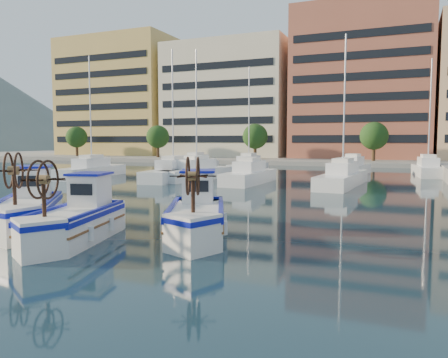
# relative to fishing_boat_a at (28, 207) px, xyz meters

# --- Properties ---
(ground) EXTENTS (300.00, 300.00, 0.00)m
(ground) POSITION_rel_fishing_boat_a_xyz_m (5.36, 0.15, -0.85)
(ground) COLOR #1B3446
(ground) RESTS_ON ground
(waterfront) EXTENTS (180.00, 40.00, 25.60)m
(waterfront) POSITION_rel_fishing_boat_a_xyz_m (14.60, 65.20, 10.24)
(waterfront) COLOR gray
(waterfront) RESTS_ON ground
(yacht_marina) EXTENTS (40.52, 23.12, 11.50)m
(yacht_marina) POSITION_rel_fishing_boat_a_xyz_m (1.58, 27.21, -0.33)
(yacht_marina) COLOR white
(yacht_marina) RESTS_ON ground
(fishing_boat_a) EXTENTS (4.40, 5.02, 3.10)m
(fishing_boat_a) POSITION_rel_fishing_boat_a_xyz_m (0.00, 0.00, 0.00)
(fishing_boat_a) COLOR white
(fishing_boat_a) RESTS_ON ground
(fishing_boat_b) EXTENTS (2.94, 4.81, 2.91)m
(fishing_boat_b) POSITION_rel_fishing_boat_a_xyz_m (3.19, -0.88, -0.05)
(fishing_boat_b) COLOR white
(fishing_boat_b) RESTS_ON ground
(fishing_boat_c) EXTENTS (3.58, 4.95, 2.98)m
(fishing_boat_c) POSITION_rel_fishing_boat_a_xyz_m (6.75, 1.36, -0.03)
(fishing_boat_c) COLOR white
(fishing_boat_c) RESTS_ON ground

